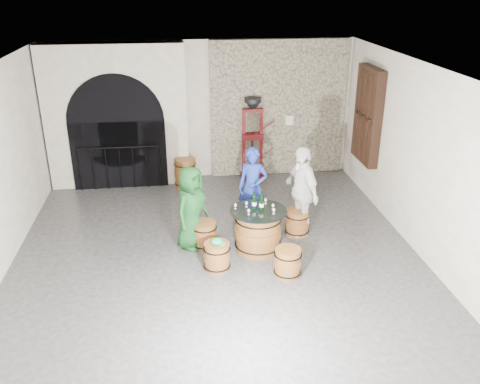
{
  "coord_description": "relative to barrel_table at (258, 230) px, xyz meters",
  "views": [
    {
      "loc": [
        -0.59,
        -7.54,
        4.54
      ],
      "look_at": [
        0.44,
        0.46,
        1.05
      ],
      "focal_mm": 38.0,
      "sensor_mm": 36.0,
      "label": 1
    }
  ],
  "objects": [
    {
      "name": "corking_press",
      "position": [
        0.42,
        3.42,
        0.75
      ],
      "size": [
        0.8,
        0.45,
        1.94
      ],
      "rotation": [
        0.0,
        0.0,
        -0.03
      ],
      "color": "#540E12",
      "rests_on": "ground"
    },
    {
      "name": "wall_front",
      "position": [
        -0.74,
        -4.27,
        1.22
      ],
      "size": [
        8.0,
        0.0,
        8.0
      ],
      "primitive_type": "plane",
      "rotation": [
        -1.57,
        0.0,
        0.0
      ],
      "color": "beige",
      "rests_on": "ground"
    },
    {
      "name": "wine_bottle_left",
      "position": [
        -0.06,
        0.07,
        0.52
      ],
      "size": [
        0.08,
        0.08,
        0.32
      ],
      "color": "black",
      "rests_on": "barrel_table"
    },
    {
      "name": "barrel_table",
      "position": [
        0.0,
        0.0,
        0.0
      ],
      "size": [
        1.0,
        1.0,
        0.77
      ],
      "color": "brown",
      "rests_on": "ground"
    },
    {
      "name": "person_blue",
      "position": [
        0.06,
        1.02,
        0.39
      ],
      "size": [
        0.66,
        0.54,
        1.55
      ],
      "primitive_type": "imported",
      "rotation": [
        0.0,
        0.0,
        -0.34
      ],
      "color": "navy",
      "rests_on": "ground"
    },
    {
      "name": "barrel_stool_near_left",
      "position": [
        -0.78,
        -0.56,
        -0.14
      ],
      "size": [
        0.45,
        0.45,
        0.49
      ],
      "color": "brown",
      "rests_on": "ground"
    },
    {
      "name": "barrel_stool_left",
      "position": [
        -0.93,
        0.22,
        -0.14
      ],
      "size": [
        0.45,
        0.45,
        0.49
      ],
      "color": "brown",
      "rests_on": "ground"
    },
    {
      "name": "ceiling",
      "position": [
        -0.74,
        -0.27,
        2.82
      ],
      "size": [
        8.0,
        8.0,
        0.0
      ],
      "primitive_type": "plane",
      "rotation": [
        3.14,
        0.0,
        0.0
      ],
      "color": "beige",
      "rests_on": "wall_back"
    },
    {
      "name": "person_white",
      "position": [
        0.88,
        0.52,
        0.48
      ],
      "size": [
        0.7,
        1.09,
        1.72
      ],
      "primitive_type": "imported",
      "rotation": [
        0.0,
        0.0,
        -1.27
      ],
      "color": "silver",
      "rests_on": "ground"
    },
    {
      "name": "wine_bottle_right",
      "position": [
        0.07,
        0.08,
        0.52
      ],
      "size": [
        0.08,
        0.08,
        0.32
      ],
      "color": "black",
      "rests_on": "barrel_table"
    },
    {
      "name": "tasting_glass_c",
      "position": [
        -0.18,
        0.17,
        0.44
      ],
      "size": [
        0.05,
        0.05,
        0.1
      ],
      "primitive_type": null,
      "color": "#B76E23",
      "rests_on": "barrel_table"
    },
    {
      "name": "wall_right",
      "position": [
        2.76,
        -0.27,
        1.22
      ],
      "size": [
        0.0,
        8.0,
        8.0
      ],
      "primitive_type": "plane",
      "rotation": [
        1.57,
        0.0,
        -1.57
      ],
      "color": "beige",
      "rests_on": "ground"
    },
    {
      "name": "arched_opening",
      "position": [
        -2.64,
        3.47,
        1.2
      ],
      "size": [
        3.1,
        0.6,
        3.19
      ],
      "color": "beige",
      "rests_on": "ground"
    },
    {
      "name": "wine_bottle_center",
      "position": [
        0.05,
        -0.0,
        0.52
      ],
      "size": [
        0.08,
        0.08,
        0.32
      ],
      "color": "black",
      "rests_on": "barrel_table"
    },
    {
      "name": "person_green",
      "position": [
        -1.14,
        0.27,
        0.38
      ],
      "size": [
        0.84,
        0.89,
        1.53
      ],
      "primitive_type": "imported",
      "rotation": [
        0.0,
        0.0,
        0.9
      ],
      "color": "#113D18",
      "rests_on": "ground"
    },
    {
      "name": "green_cap",
      "position": [
        -0.77,
        -0.56,
        0.14
      ],
      "size": [
        0.23,
        0.18,
        0.1
      ],
      "color": "#0D975C",
      "rests_on": "barrel_stool_near_left"
    },
    {
      "name": "barrel_stool_right",
      "position": [
        0.82,
        0.48,
        -0.14
      ],
      "size": [
        0.45,
        0.45,
        0.49
      ],
      "color": "brown",
      "rests_on": "ground"
    },
    {
      "name": "side_barrel",
      "position": [
        -1.18,
        3.07,
        -0.04
      ],
      "size": [
        0.51,
        0.51,
        0.68
      ],
      "rotation": [
        0.0,
        0.0,
        -0.23
      ],
      "color": "brown",
      "rests_on": "ground"
    },
    {
      "name": "ground",
      "position": [
        -0.74,
        -0.27,
        -0.38
      ],
      "size": [
        8.0,
        8.0,
        0.0
      ],
      "primitive_type": "plane",
      "color": "#2B2B2D",
      "rests_on": "ground"
    },
    {
      "name": "tasting_glass_d",
      "position": [
        0.17,
        0.25,
        0.44
      ],
      "size": [
        0.05,
        0.05,
        0.1
      ],
      "primitive_type": null,
      "color": "#B76E23",
      "rests_on": "barrel_table"
    },
    {
      "name": "shuttered_window",
      "position": [
        2.64,
        2.13,
        1.42
      ],
      "size": [
        0.23,
        1.1,
        2.0
      ],
      "color": "black",
      "rests_on": "wall_right"
    },
    {
      "name": "barrel_stool_far",
      "position": [
        0.05,
        0.95,
        -0.14
      ],
      "size": [
        0.45,
        0.45,
        0.49
      ],
      "color": "brown",
      "rests_on": "ground"
    },
    {
      "name": "wall_back",
      "position": [
        -0.74,
        3.73,
        1.22
      ],
      "size": [
        8.0,
        0.0,
        8.0
      ],
      "primitive_type": "plane",
      "rotation": [
        1.57,
        0.0,
        0.0
      ],
      "color": "beige",
      "rests_on": "ground"
    },
    {
      "name": "barrel_stool_near_right",
      "position": [
        0.34,
        -0.89,
        -0.14
      ],
      "size": [
        0.45,
        0.45,
        0.49
      ],
      "color": "brown",
      "rests_on": "ground"
    },
    {
      "name": "tasting_glass_e",
      "position": [
        0.24,
        -0.17,
        0.44
      ],
      "size": [
        0.05,
        0.05,
        0.1
      ],
      "primitive_type": null,
      "color": "#B76E23",
      "rests_on": "barrel_table"
    },
    {
      "name": "tasting_glass_a",
      "position": [
        -0.19,
        -0.14,
        0.44
      ],
      "size": [
        0.05,
        0.05,
        0.1
      ],
      "primitive_type": null,
      "color": "#B76E23",
      "rests_on": "barrel_table"
    },
    {
      "name": "control_box",
      "position": [
        1.31,
        3.59,
        0.97
      ],
      "size": [
        0.18,
        0.1,
        0.22
      ],
      "primitive_type": "cube",
      "color": "silver",
      "rests_on": "wall_back"
    },
    {
      "name": "stone_facing_panel",
      "position": [
        1.06,
        3.67,
        1.22
      ],
      "size": [
        3.2,
        0.12,
        3.18
      ],
      "primitive_type": "cube",
      "color": "gray",
      "rests_on": "ground"
    },
    {
      "name": "tasting_glass_b",
      "position": [
        0.26,
        0.01,
        0.44
      ],
      "size": [
        0.05,
        0.05,
        0.1
      ],
      "primitive_type": null,
      "color": "#B76E23",
      "rests_on": "barrel_table"
    },
    {
      "name": "tasting_glass_f",
      "position": [
        -0.39,
        0.11,
        0.44
      ],
      "size": [
        0.05,
        0.05,
        0.1
      ],
      "primitive_type": null,
      "color": "#B76E23",
      "rests_on": "barrel_table"
    }
  ]
}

